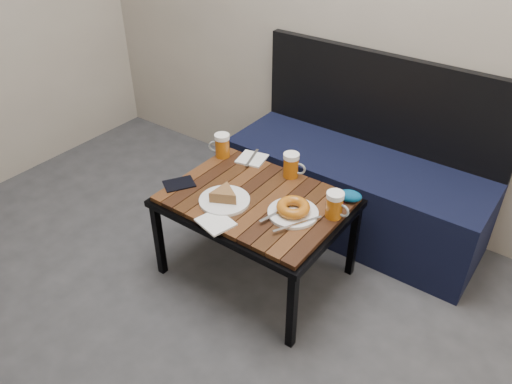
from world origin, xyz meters
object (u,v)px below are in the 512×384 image
Objects in this scene: bench at (356,185)px; beer_mug_left at (222,145)px; beer_mug_right at (335,205)px; plate_bagel at (293,210)px; passport_navy at (179,184)px; cafe_table at (256,205)px; knit_pouch at (349,196)px; beer_mug_centre at (291,165)px; plate_pie at (224,197)px; passport_burgundy at (337,200)px.

bench reaches higher than beer_mug_left.
bench reaches higher than beer_mug_right.
plate_bagel reaches higher than passport_navy.
plate_bagel is (-0.15, -0.09, -0.04)m from beer_mug_right.
beer_mug_right reaches higher than passport_navy.
cafe_table is at bearing 129.63° from beer_mug_left.
beer_mug_right reaches higher than cafe_table.
bench is at bearing 109.34° from knit_pouch.
plate_bagel is (0.57, -0.21, -0.04)m from beer_mug_left.
passport_navy is (-0.39, -0.38, -0.06)m from beer_mug_centre.
plate_pie is 0.57m from knit_pouch.
beer_mug_right is at bearing 23.40° from plate_pie.
bench is 9.80× the size of passport_navy.
knit_pouch is (0.33, -0.02, -0.04)m from beer_mug_centre.
knit_pouch is at bearing -18.17° from beer_mug_centre.
bench is at bearing -164.02° from beer_mug_left.
beer_mug_left is 1.01× the size of beer_mug_right.
cafe_table is 6.67× the size of beer_mug_left.
plate_pie is at bearing 35.34° from passport_navy.
passport_burgundy is at bearing 57.77° from passport_navy.
beer_mug_left reaches higher than cafe_table.
beer_mug_right is 1.10× the size of knit_pouch.
plate_bagel is at bearing -71.23° from beer_mug_centre.
beer_mug_left is 1.15× the size of passport_burgundy.
beer_mug_left is 0.34m from passport_navy.
plate_bagel is 1.98× the size of passport_navy.
cafe_table is at bearing -164.18° from beer_mug_right.
beer_mug_left is at bearing 151.50° from cafe_table.
cafe_table is 5.88× the size of passport_navy.
plate_bagel is (0.21, -0.01, 0.07)m from cafe_table.
bench reaches higher than passport_burgundy.
bench reaches higher than knit_pouch.
passport_navy reaches higher than cafe_table.
beer_mug_left is at bearing 171.55° from beer_mug_centre.
plate_bagel is at bearing -3.17° from cafe_table.
cafe_table is 7.68× the size of passport_burgundy.
plate_pie reaches higher than cafe_table.
knit_pouch is at bearing 160.81° from beer_mug_left.
beer_mug_centre is 0.33m from knit_pouch.
bench is 0.99m from passport_navy.
plate_bagel is at bearing -90.44° from bench.
plate_pie is 0.52m from passport_burgundy.
passport_navy is at bearing 68.55° from beer_mug_left.
plate_pie is at bearing -142.60° from knit_pouch.
passport_burgundy is at bearing -143.73° from knit_pouch.
beer_mug_left is at bearing -177.33° from knit_pouch.
beer_mug_left is (-0.58, -0.45, 0.26)m from bench.
plate_pie reaches higher than passport_navy.
cafe_table is 6.75× the size of beer_mug_right.
beer_mug_left is at bearing 164.90° from passport_burgundy.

